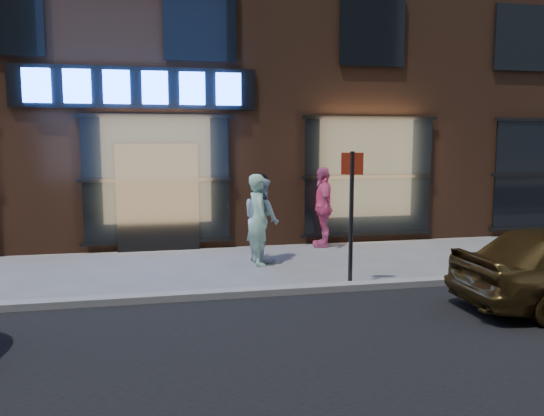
{
  "coord_description": "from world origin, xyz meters",
  "views": [
    {
      "loc": [
        0.1,
        -8.09,
        2.45
      ],
      "look_at": [
        2.12,
        1.6,
        1.2
      ],
      "focal_mm": 35.0,
      "sensor_mm": 36.0,
      "label": 1
    }
  ],
  "objects_px": {
    "man_cap": "(261,219)",
    "passerby": "(323,207)",
    "sign_post": "(351,206)",
    "man_bowtie": "(258,220)"
  },
  "relations": [
    {
      "from": "man_cap",
      "to": "passerby",
      "type": "height_order",
      "value": "passerby"
    },
    {
      "from": "man_cap",
      "to": "passerby",
      "type": "xyz_separation_m",
      "value": [
        1.68,
        1.18,
        0.06
      ]
    },
    {
      "from": "passerby",
      "to": "sign_post",
      "type": "bearing_deg",
      "value": 0.11
    },
    {
      "from": "man_bowtie",
      "to": "man_cap",
      "type": "xyz_separation_m",
      "value": [
        0.12,
        0.33,
        -0.04
      ]
    },
    {
      "from": "man_bowtie",
      "to": "man_cap",
      "type": "bearing_deg",
      "value": -25.66
    },
    {
      "from": "passerby",
      "to": "man_bowtie",
      "type": "bearing_deg",
      "value": -40.31
    },
    {
      "from": "man_bowtie",
      "to": "passerby",
      "type": "xyz_separation_m",
      "value": [
        1.81,
        1.52,
        0.02
      ]
    },
    {
      "from": "man_bowtie",
      "to": "man_cap",
      "type": "height_order",
      "value": "man_bowtie"
    },
    {
      "from": "man_bowtie",
      "to": "passerby",
      "type": "height_order",
      "value": "passerby"
    },
    {
      "from": "sign_post",
      "to": "man_bowtie",
      "type": "bearing_deg",
      "value": 142.42
    }
  ]
}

